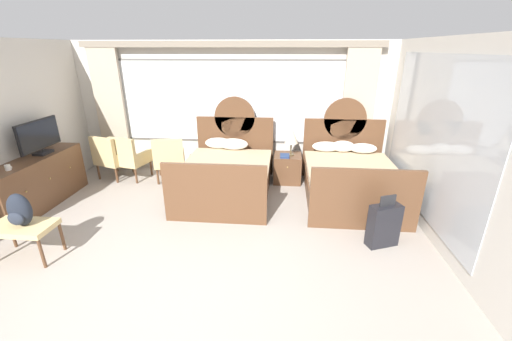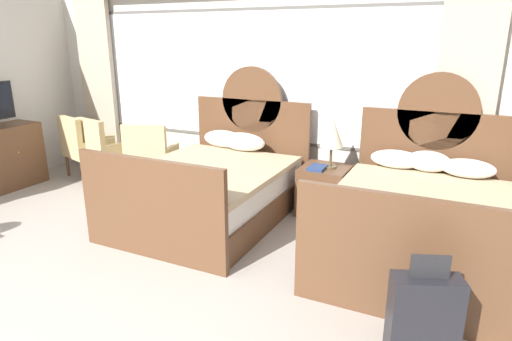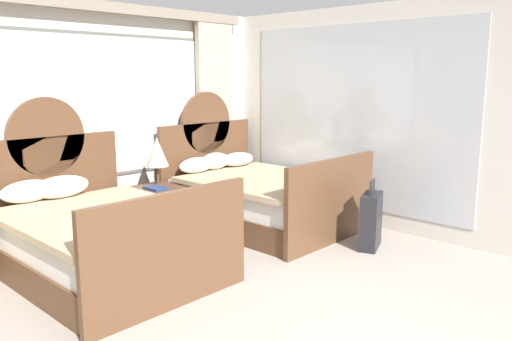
{
  "view_description": "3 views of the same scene",
  "coord_description": "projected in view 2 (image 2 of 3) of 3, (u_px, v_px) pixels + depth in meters",
  "views": [
    {
      "loc": [
        1.12,
        -2.64,
        2.55
      ],
      "look_at": [
        0.72,
        1.79,
        0.82
      ],
      "focal_mm": 22.14,
      "sensor_mm": 36.0,
      "label": 1
    },
    {
      "loc": [
        2.58,
        -1.33,
        1.99
      ],
      "look_at": [
        1.08,
        1.8,
        0.93
      ],
      "focal_mm": 30.74,
      "sensor_mm": 36.0,
      "label": 2
    },
    {
      "loc": [
        -2.24,
        -1.54,
        1.86
      ],
      "look_at": [
        1.17,
        1.68,
        0.99
      ],
      "focal_mm": 35.72,
      "sensor_mm": 36.0,
      "label": 3
    }
  ],
  "objects": [
    {
      "name": "bed_near_window",
      "position": [
        213.0,
        187.0,
        4.98
      ],
      "size": [
        1.59,
        2.15,
        1.65
      ],
      "color": "brown",
      "rests_on": "ground_plane"
    },
    {
      "name": "wall_back_window",
      "position": [
        250.0,
        83.0,
        5.73
      ],
      "size": [
        6.47,
        0.22,
        2.7
      ],
      "color": "beige",
      "rests_on": "ground_plane"
    },
    {
      "name": "bed_near_mirror",
      "position": [
        419.0,
        220.0,
        4.06
      ],
      "size": [
        1.59,
        2.15,
        1.65
      ],
      "color": "brown",
      "rests_on": "ground_plane"
    },
    {
      "name": "table_lamp_on_nightstand",
      "position": [
        332.0,
        132.0,
        4.89
      ],
      "size": [
        0.27,
        0.27,
        0.59
      ],
      "color": "brown",
      "rests_on": "nightstand_between_beds"
    },
    {
      "name": "armchair_by_window_right",
      "position": [
        83.0,
        145.0,
        6.39
      ],
      "size": [
        0.73,
        0.73,
        0.92
      ],
      "color": "tan",
      "rests_on": "ground_plane"
    },
    {
      "name": "armchair_by_window_left",
      "position": [
        150.0,
        155.0,
        5.88
      ],
      "size": [
        0.73,
        0.73,
        0.92
      ],
      "color": "tan",
      "rests_on": "ground_plane"
    },
    {
      "name": "book_on_nightstand",
      "position": [
        317.0,
        168.0,
        4.96
      ],
      "size": [
        0.18,
        0.26,
        0.03
      ],
      "color": "navy",
      "rests_on": "nightstand_between_beds"
    },
    {
      "name": "suitcase_on_floor",
      "position": [
        423.0,
        320.0,
        2.71
      ],
      "size": [
        0.46,
        0.32,
        0.75
      ],
      "color": "black",
      "rests_on": "ground_plane"
    },
    {
      "name": "nightstand_between_beds",
      "position": [
        324.0,
        190.0,
        5.11
      ],
      "size": [
        0.54,
        0.56,
        0.56
      ],
      "color": "brown",
      "rests_on": "ground_plane"
    },
    {
      "name": "armchair_by_window_centre",
      "position": [
        103.0,
        148.0,
        6.23
      ],
      "size": [
        0.71,
        0.71,
        0.92
      ],
      "color": "tan",
      "rests_on": "ground_plane"
    }
  ]
}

